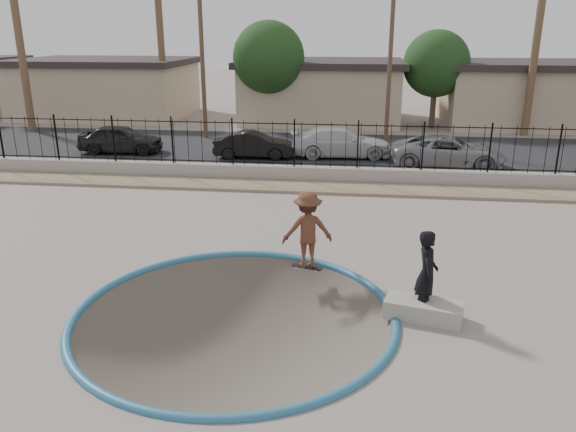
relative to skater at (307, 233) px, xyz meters
The scene contains 23 objects.
ground 10.69m from the skater, 97.23° to the left, with size 120.00×120.00×2.20m, color gray.
bowl_pit 3.08m from the skater, 116.91° to the right, with size 6.84×6.84×1.80m, color #51483E, non-canonical shape.
coping_ring 3.08m from the skater, 116.91° to the right, with size 7.04×7.04×0.20m, color #286183.
rock_strip 7.77m from the skater, 99.85° to the left, with size 42.00×1.60×0.11m, color #948161.
retaining_wall 8.83m from the skater, 98.62° to the left, with size 42.00×0.45×0.60m, color gray.
fence 8.81m from the skater, 98.62° to the left, with size 40.00×0.04×1.80m.
street 15.49m from the skater, 94.90° to the left, with size 90.00×8.00×0.04m, color black.
house_west 29.79m from the skater, 123.24° to the left, with size 11.60×8.60×3.90m.
house_center 24.95m from the skater, 93.03° to the left, with size 10.60×8.60×3.90m.
house_east 27.96m from the skater, 63.01° to the left, with size 12.60×8.60×3.90m.
palm_mid 25.74m from the skater, 116.81° to the left, with size 2.30×2.30×9.30m.
utility_pole_left 19.24m from the skater, 112.81° to the left, with size 1.70×0.24×9.00m.
utility_pole_mid 18.05m from the skater, 81.24° to the left, with size 1.70×0.24×9.50m.
street_tree_left 22.07m from the skater, 101.41° to the left, with size 4.32×4.32×6.36m.
street_tree_mid 23.28m from the skater, 75.77° to the left, with size 3.96×3.96×5.83m.
skater is the anchor object (origin of this frame).
skateboard 0.92m from the skater, 90.00° to the right, with size 0.83×0.43×0.07m.
videographer 3.40m from the skater, 37.08° to the right, with size 0.70×0.46×1.91m, color black.
concrete_ledge 3.58m from the skater, 39.84° to the right, with size 1.60×0.70×0.40m, color gray.
car_a 16.51m from the skater, 128.82° to the left, with size 1.62×4.02×1.37m, color black.
car_b 13.08m from the skater, 106.31° to the left, with size 1.30×3.72×1.23m, color black.
car_c 13.30m from the skater, 88.29° to the left, with size 1.94×4.77×1.38m, color silver.
car_d 12.87m from the skater, 66.46° to the left, with size 2.25×4.88×1.36m, color gray.
Camera 1 is at (2.46, -11.54, 5.85)m, focal length 35.00 mm.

